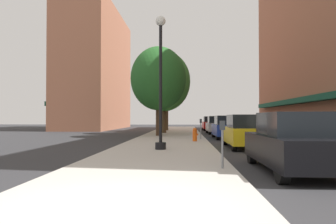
# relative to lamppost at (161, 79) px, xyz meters

# --- Properties ---
(ground_plane) EXTENTS (90.00, 90.00, 0.00)m
(ground_plane) POSITION_rel_lamppost_xyz_m (4.06, 9.15, -3.20)
(ground_plane) COLOR #2D2D30
(sidewalk_slab) EXTENTS (4.80, 50.00, 0.12)m
(sidewalk_slab) POSITION_rel_lamppost_xyz_m (0.06, 10.15, -3.14)
(sidewalk_slab) COLOR #B7B2A8
(sidewalk_slab) RESTS_ON ground
(building_far_background) EXTENTS (6.80, 18.00, 15.90)m
(building_far_background) POSITION_rel_lamppost_xyz_m (-10.96, 28.15, 4.73)
(building_far_background) COLOR #9E6047
(building_far_background) RESTS_ON ground
(lamppost) EXTENTS (0.48, 0.48, 5.90)m
(lamppost) POSITION_rel_lamppost_xyz_m (0.00, 0.00, 0.00)
(lamppost) COLOR black
(lamppost) RESTS_ON sidewalk_slab
(fire_hydrant) EXTENTS (0.33, 0.26, 0.79)m
(fire_hydrant) POSITION_rel_lamppost_xyz_m (1.65, 4.80, -2.68)
(fire_hydrant) COLOR #E05614
(fire_hydrant) RESTS_ON sidewalk_slab
(parking_meter_near) EXTENTS (0.14, 0.09, 1.31)m
(parking_meter_near) POSITION_rel_lamppost_xyz_m (2.11, 6.85, -2.25)
(parking_meter_near) COLOR slate
(parking_meter_near) RESTS_ON sidewalk_slab
(parking_meter_far) EXTENTS (0.14, 0.09, 1.31)m
(parking_meter_far) POSITION_rel_lamppost_xyz_m (2.11, -5.02, -2.25)
(parking_meter_far) COLOR slate
(parking_meter_far) RESTS_ON sidewalk_slab
(tree_near) EXTENTS (3.70, 3.70, 6.84)m
(tree_near) POSITION_rel_lamppost_xyz_m (-0.98, 20.63, 1.60)
(tree_near) COLOR #4C3823
(tree_near) RESTS_ON sidewalk_slab
(tree_mid) EXTENTS (4.82, 4.82, 7.52)m
(tree_mid) POSITION_rel_lamppost_xyz_m (-0.85, 14.95, 1.66)
(tree_mid) COLOR #4C3823
(tree_mid) RESTS_ON sidewalk_slab
(tree_far) EXTENTS (4.31, 4.31, 6.92)m
(tree_far) POSITION_rel_lamppost_xyz_m (-0.99, 10.39, 1.35)
(tree_far) COLOR #422D1E
(tree_far) RESTS_ON sidewalk_slab
(car_black) EXTENTS (1.80, 4.30, 1.66)m
(car_black) POSITION_rel_lamppost_xyz_m (4.06, -4.88, -2.39)
(car_black) COLOR black
(car_black) RESTS_ON ground
(car_yellow) EXTENTS (1.80, 4.30, 1.66)m
(car_yellow) POSITION_rel_lamppost_xyz_m (4.06, 2.01, -2.39)
(car_yellow) COLOR black
(car_yellow) RESTS_ON ground
(car_blue) EXTENTS (1.80, 4.30, 1.66)m
(car_blue) POSITION_rel_lamppost_xyz_m (4.06, 8.92, -2.39)
(car_blue) COLOR black
(car_blue) RESTS_ON ground
(car_silver) EXTENTS (1.80, 4.30, 1.66)m
(car_silver) POSITION_rel_lamppost_xyz_m (4.06, 15.98, -2.39)
(car_silver) COLOR black
(car_silver) RESTS_ON ground
(car_red) EXTENTS (1.80, 4.30, 1.66)m
(car_red) POSITION_rel_lamppost_xyz_m (4.06, 23.29, -2.39)
(car_red) COLOR black
(car_red) RESTS_ON ground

